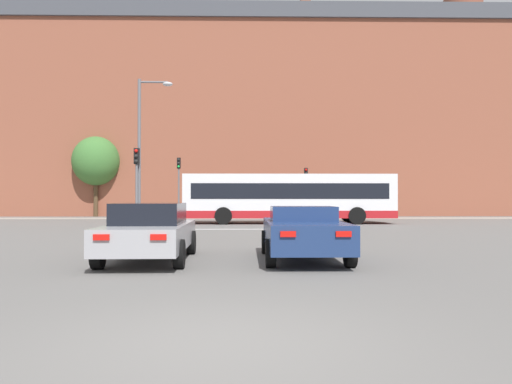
% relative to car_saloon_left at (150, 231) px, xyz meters
% --- Properties ---
extents(ground_plane, '(400.00, 400.00, 0.00)m').
position_rel_car_saloon_left_xyz_m(ground_plane, '(2.05, -6.92, -0.72)').
color(ground_plane, '#605E5B').
extents(stop_line_strip, '(7.57, 0.30, 0.01)m').
position_rel_car_saloon_left_xyz_m(stop_line_strip, '(2.05, 12.13, -0.72)').
color(stop_line_strip, silver).
rests_on(stop_line_strip, ground_plane).
extents(far_pavement, '(68.41, 2.50, 0.01)m').
position_rel_car_saloon_left_xyz_m(far_pavement, '(2.05, 24.99, -0.72)').
color(far_pavement, gray).
rests_on(far_pavement, ground_plane).
extents(brick_civic_building, '(47.63, 12.94, 24.12)m').
position_rel_car_saloon_left_xyz_m(brick_civic_building, '(4.14, 35.10, 8.34)').
color(brick_civic_building, brown).
rests_on(brick_civic_building, ground_plane).
extents(car_saloon_left, '(2.03, 4.61, 1.41)m').
position_rel_car_saloon_left_xyz_m(car_saloon_left, '(0.00, 0.00, 0.00)').
color(car_saloon_left, '#9E9EA3').
rests_on(car_saloon_left, ground_plane).
extents(car_roadster_right, '(1.98, 4.48, 1.32)m').
position_rel_car_saloon_left_xyz_m(car_roadster_right, '(3.77, 0.15, -0.04)').
color(car_roadster_right, navy).
rests_on(car_roadster_right, ground_plane).
extents(bus_crossing_lead, '(12.43, 2.64, 2.92)m').
position_rel_car_saloon_left_xyz_m(bus_crossing_lead, '(4.86, 17.58, 0.84)').
color(bus_crossing_lead, silver).
rests_on(bus_crossing_lead, ground_plane).
extents(traffic_light_near_left, '(0.26, 0.31, 4.01)m').
position_rel_car_saloon_left_xyz_m(traffic_light_near_left, '(-3.13, 12.69, 1.98)').
color(traffic_light_near_left, slate).
rests_on(traffic_light_near_left, ground_plane).
extents(traffic_light_far_right, '(0.26, 0.31, 3.73)m').
position_rel_car_saloon_left_xyz_m(traffic_light_far_right, '(6.71, 24.32, 1.81)').
color(traffic_light_far_right, slate).
rests_on(traffic_light_far_right, ground_plane).
extents(traffic_light_far_left, '(0.26, 0.31, 4.49)m').
position_rel_car_saloon_left_xyz_m(traffic_light_far_left, '(-2.66, 24.56, 2.27)').
color(traffic_light_far_left, slate).
rests_on(traffic_light_far_left, ground_plane).
extents(street_lamp_junction, '(1.76, 0.36, 7.53)m').
position_rel_car_saloon_left_xyz_m(street_lamp_junction, '(-2.79, 12.95, 3.81)').
color(street_lamp_junction, slate).
rests_on(street_lamp_junction, ground_plane).
extents(pedestrian_waiting, '(0.30, 0.44, 1.62)m').
position_rel_car_saloon_left_xyz_m(pedestrian_waiting, '(3.75, 24.35, 0.22)').
color(pedestrian_waiting, black).
rests_on(pedestrian_waiting, ground_plane).
extents(pedestrian_walking_east, '(0.35, 0.45, 1.83)m').
position_rel_car_saloon_left_xyz_m(pedestrian_walking_east, '(3.36, 25.28, 0.36)').
color(pedestrian_walking_east, black).
rests_on(pedestrian_walking_east, ground_plane).
extents(pedestrian_walking_west, '(0.37, 0.46, 1.59)m').
position_rel_car_saloon_left_xyz_m(pedestrian_walking_west, '(7.83, 24.94, 0.20)').
color(pedestrian_walking_west, brown).
rests_on(pedestrian_walking_west, ground_plane).
extents(tree_by_building, '(3.81, 3.81, 6.54)m').
position_rel_car_saloon_left_xyz_m(tree_by_building, '(-9.97, 28.67, 3.79)').
color(tree_by_building, '#4C3823').
rests_on(tree_by_building, ground_plane).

